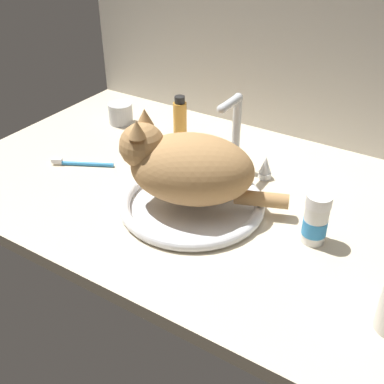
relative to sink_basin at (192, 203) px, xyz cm
name	(u,v)px	position (x,y,z in cm)	size (l,w,h in cm)	color
countertop	(190,190)	(-5.19, 7.56, -2.56)	(113.95, 73.13, 3.00)	beige
backsplash_wall	(265,63)	(-5.19, 45.32, 17.67)	(113.95, 2.40, 43.46)	beige
sink_basin	(192,203)	(0.00, 0.00, 0.00)	(31.75, 31.75, 2.41)	white
faucet	(234,142)	(0.00, 18.90, 6.72)	(19.66, 10.82, 19.79)	silver
cat	(184,166)	(-1.59, -0.63, 9.15)	(34.97, 25.75, 18.74)	tan
metal_jar	(121,113)	(-40.76, 25.61, 2.01)	(7.15, 7.15, 6.11)	#B2B5BA
pill_bottle	(316,220)	(26.35, 3.02, 3.95)	(4.93, 4.93, 10.79)	white
amber_bottle	(180,122)	(-18.84, 23.98, 5.34)	(3.62, 3.62, 13.51)	gold
toothbrush	(81,163)	(-33.35, 0.63, -0.42)	(14.45, 8.19, 1.70)	#338CD1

